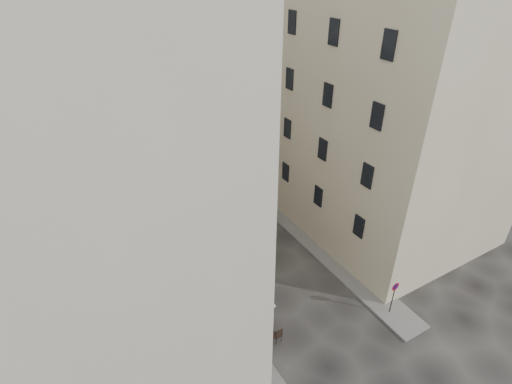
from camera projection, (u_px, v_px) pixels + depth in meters
ground at (290, 296)px, 24.65m from camera, size 90.00×90.00×0.00m
sidewalk_left at (197, 281)px, 25.66m from camera, size 2.00×22.00×0.12m
sidewalk_right at (318, 246)px, 28.77m from camera, size 2.00×18.00×0.12m
building_left at (58, 169)px, 17.04m from camera, size 12.20×16.20×20.60m
building_right at (396, 106)px, 26.90m from camera, size 12.20×14.20×18.60m
building_back at (158, 75)px, 33.46m from camera, size 18.20×10.20×18.60m
cafe_storefront at (218, 289)px, 22.58m from camera, size 1.74×7.30×3.50m
stone_steps at (207, 197)px, 33.76m from camera, size 9.00×3.15×0.80m
bollard_near at (252, 322)px, 22.25m from camera, size 0.12×0.12×0.98m
bollard_mid at (225, 283)px, 24.84m from camera, size 0.12×0.12×0.98m
bollard_far at (202, 252)px, 27.44m from camera, size 0.12×0.12×0.98m
no_parking_sign at (394, 292)px, 22.62m from camera, size 0.55×0.10×2.39m
bistro_table_a at (269, 338)px, 21.40m from camera, size 1.40×0.66×0.99m
bistro_table_b at (261, 316)px, 22.67m from camera, size 1.39×0.65×0.98m
bistro_table_c at (232, 290)px, 24.45m from camera, size 1.32×0.62×0.93m
bistro_table_d at (222, 282)px, 25.10m from camera, size 1.13×0.53×0.80m
bistro_table_e at (214, 260)px, 26.86m from camera, size 1.17×0.55×0.83m
pedestrian at (246, 270)px, 25.27m from camera, size 0.81×0.80×1.89m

